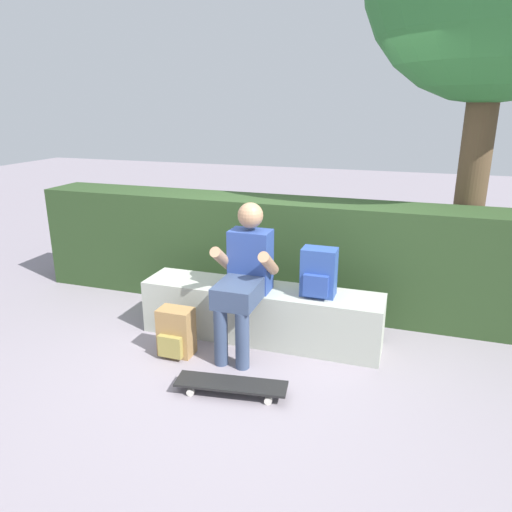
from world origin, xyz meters
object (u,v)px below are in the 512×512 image
object	(u,v)px
skateboard_near_person	(231,384)
backpack_on_bench	(319,273)
backpack_on_ground	(176,333)
bench_main	(260,313)
person_skater	(245,274)

from	to	relation	value
skateboard_near_person	backpack_on_bench	bearing A→B (deg)	63.92
backpack_on_bench	backpack_on_ground	distance (m)	1.27
bench_main	skateboard_near_person	size ratio (longest dim) A/B	2.55
bench_main	backpack_on_ground	bearing A→B (deg)	-138.80
backpack_on_ground	person_skater	bearing A→B (deg)	29.60
skateboard_near_person	backpack_on_ground	bearing A→B (deg)	148.40
skateboard_near_person	backpack_on_ground	xyz separation A→B (m)	(-0.64, 0.39, 0.12)
person_skater	skateboard_near_person	world-z (taller)	person_skater
skateboard_near_person	backpack_on_bench	distance (m)	1.14
bench_main	backpack_on_bench	world-z (taller)	backpack_on_bench
skateboard_near_person	backpack_on_ground	size ratio (longest dim) A/B	2.05
skateboard_near_person	backpack_on_ground	distance (m)	0.76
bench_main	backpack_on_bench	size ratio (longest dim) A/B	5.23
bench_main	backpack_on_bench	bearing A→B (deg)	-1.08
person_skater	backpack_on_ground	distance (m)	0.75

